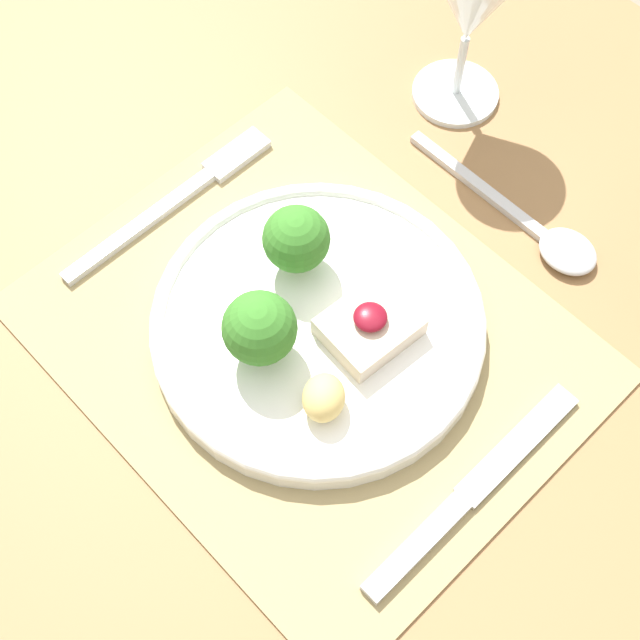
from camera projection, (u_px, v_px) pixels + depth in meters
The scene contains 7 objects.
ground_plane at pixel (314, 559), 1.35m from camera, with size 8.00×8.00×0.00m, color gray.
dining_table at pixel (310, 389), 0.79m from camera, with size 1.21×0.98×0.73m.
placemat at pixel (309, 339), 0.70m from camera, with size 0.41×0.33×0.00m, color #9E895B.
dinner_plate at pixel (316, 321), 0.69m from camera, with size 0.26×0.26×0.08m.
fork at pixel (184, 194), 0.76m from camera, with size 0.02×0.22×0.01m.
knife at pixel (460, 503), 0.63m from camera, with size 0.02×0.22×0.01m.
spoon at pixel (544, 234), 0.74m from camera, with size 0.20×0.04×0.01m.
Camera 1 is at (0.24, -0.21, 1.36)m, focal length 50.00 mm.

